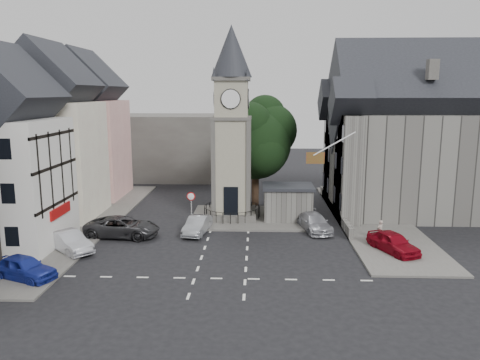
{
  "coord_description": "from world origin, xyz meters",
  "views": [
    {
      "loc": [
        2.14,
        -31.48,
        10.82
      ],
      "look_at": [
        0.81,
        5.0,
        3.97
      ],
      "focal_mm": 35.0,
      "sensor_mm": 36.0,
      "label": 1
    }
  ],
  "objects_px": {
    "stone_shelter": "(288,203)",
    "pedestrian": "(380,231)",
    "car_west_blue": "(23,268)",
    "car_east_red": "(393,242)",
    "clock_tower": "(232,125)"
  },
  "relations": [
    {
      "from": "stone_shelter",
      "to": "pedestrian",
      "type": "distance_m",
      "value": 8.5
    },
    {
      "from": "stone_shelter",
      "to": "car_west_blue",
      "type": "height_order",
      "value": "stone_shelter"
    },
    {
      "from": "car_east_red",
      "to": "pedestrian",
      "type": "xyz_separation_m",
      "value": [
        -0.26,
        2.53,
        0.07
      ]
    },
    {
      "from": "stone_shelter",
      "to": "car_east_red",
      "type": "xyz_separation_m",
      "value": [
        6.7,
        -8.03,
        -0.82
      ]
    },
    {
      "from": "clock_tower",
      "to": "car_east_red",
      "type": "height_order",
      "value": "clock_tower"
    },
    {
      "from": "car_east_red",
      "to": "car_west_blue",
      "type": "bearing_deg",
      "value": 170.46
    },
    {
      "from": "car_west_blue",
      "to": "car_east_red",
      "type": "relative_size",
      "value": 0.99
    },
    {
      "from": "stone_shelter",
      "to": "car_east_red",
      "type": "relative_size",
      "value": 1.01
    },
    {
      "from": "car_east_red",
      "to": "pedestrian",
      "type": "bearing_deg",
      "value": 72.94
    },
    {
      "from": "clock_tower",
      "to": "stone_shelter",
      "type": "distance_m",
      "value": 8.15
    },
    {
      "from": "clock_tower",
      "to": "stone_shelter",
      "type": "bearing_deg",
      "value": -5.84
    },
    {
      "from": "stone_shelter",
      "to": "pedestrian",
      "type": "bearing_deg",
      "value": -40.5
    },
    {
      "from": "stone_shelter",
      "to": "pedestrian",
      "type": "xyz_separation_m",
      "value": [
        6.44,
        -5.5,
        -0.75
      ]
    },
    {
      "from": "clock_tower",
      "to": "car_west_blue",
      "type": "relative_size",
      "value": 3.85
    },
    {
      "from": "car_west_blue",
      "to": "car_east_red",
      "type": "distance_m",
      "value": 23.64
    }
  ]
}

